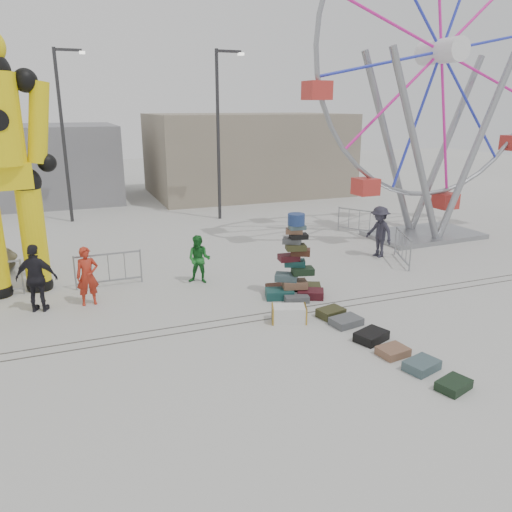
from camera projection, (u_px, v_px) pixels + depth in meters
name	position (u px, v px, depth m)	size (l,w,h in m)	color
ground	(258.00, 331.00, 12.60)	(90.00, 90.00, 0.00)	#9E9E99
track_line_near	(250.00, 322.00, 13.14)	(40.00, 0.04, 0.01)	#47443F
track_line_far	(245.00, 316.00, 13.49)	(40.00, 0.04, 0.01)	#47443F
building_right	(246.00, 154.00, 32.16)	(12.00, 8.00, 5.00)	gray
building_left	(29.00, 163.00, 29.54)	(10.00, 8.00, 4.40)	gray
lamp_post_right	(220.00, 127.00, 23.99)	(1.41, 0.25, 8.00)	#2D2D30
lamp_post_left	(64.00, 128.00, 23.36)	(1.41, 0.25, 8.00)	#2D2D30
suitcase_tower	(294.00, 273.00, 14.79)	(1.94, 1.61, 2.51)	#174744
crash_test_dummy	(1.00, 157.00, 14.05)	(3.09, 1.35, 7.74)	black
ferris_wheel	(439.00, 77.00, 19.84)	(11.47, 2.99, 13.31)	gray
steamer_trunk	(289.00, 314.00, 13.12)	(0.91, 0.52, 0.42)	silver
row_case_0	(331.00, 313.00, 13.44)	(0.70, 0.50, 0.23)	#38381C
row_case_1	(346.00, 321.00, 12.94)	(0.77, 0.56, 0.20)	#53565A
row_case_2	(371.00, 336.00, 12.07)	(0.78, 0.55, 0.23)	black
row_case_3	(393.00, 351.00, 11.36)	(0.65, 0.53, 0.19)	brown
row_case_4	(422.00, 365.00, 10.73)	(0.74, 0.53, 0.22)	#42595E
row_case_5	(454.00, 385.00, 9.99)	(0.69, 0.47, 0.19)	black
barricade_dummy_c	(109.00, 269.00, 15.61)	(2.00, 0.10, 1.10)	gray
barricade_wheel_front	(403.00, 248.00, 17.99)	(2.00, 0.10, 1.10)	gray
barricade_wheel_back	(359.00, 221.00, 22.12)	(2.00, 0.10, 1.10)	gray
pedestrian_red	(87.00, 276.00, 14.08)	(0.62, 0.41, 1.70)	#A72817
pedestrian_green	(199.00, 259.00, 15.87)	(0.76, 0.59, 1.56)	#1A6A24
pedestrian_black	(37.00, 278.00, 13.59)	(1.12, 0.47, 1.91)	black
pedestrian_grey	(379.00, 232.00, 18.60)	(1.24, 0.71, 1.92)	#24222E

